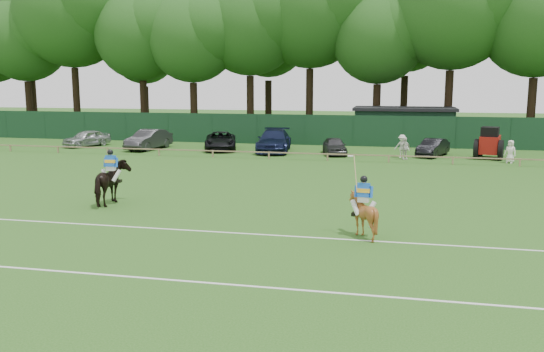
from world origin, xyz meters
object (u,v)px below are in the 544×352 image
(horse_dark, at_px, (112,183))
(sedan_grey, at_px, (149,140))
(polo_ball, at_px, (370,227))
(utility_shed, at_px, (404,125))
(spectator_right, at_px, (510,152))
(spectator_left, at_px, (402,146))
(horse_chestnut, at_px, (363,215))
(suv_black, at_px, (221,141))
(estate_black, at_px, (433,148))
(tractor, at_px, (490,144))
(hatch_grey, at_px, (335,146))
(sedan_silver, at_px, (87,138))
(spectator_mid, at_px, (405,149))
(sedan_navy, at_px, (274,141))

(horse_dark, relative_size, sedan_grey, 0.48)
(polo_ball, distance_m, utility_shed, 29.31)
(horse_dark, distance_m, polo_ball, 11.25)
(horse_dark, distance_m, spectator_right, 25.56)
(spectator_left, distance_m, polo_ball, 19.87)
(horse_chestnut, bearing_deg, suv_black, -54.40)
(estate_black, xyz_separation_m, polo_ball, (-3.31, -21.11, -0.57))
(horse_chestnut, height_order, tractor, tractor)
(hatch_grey, bearing_deg, utility_shed, 46.38)
(suv_black, relative_size, hatch_grey, 1.36)
(horse_chestnut, bearing_deg, spectator_left, -86.44)
(tractor, bearing_deg, utility_shed, 137.32)
(polo_ball, bearing_deg, horse_chestnut, -99.36)
(spectator_left, bearing_deg, utility_shed, 100.45)
(estate_black, bearing_deg, spectator_left, -127.39)
(sedan_silver, relative_size, spectator_mid, 2.64)
(sedan_silver, relative_size, sedan_grey, 0.84)
(utility_shed, bearing_deg, spectator_right, -57.83)
(horse_dark, bearing_deg, sedan_silver, -62.09)
(sedan_grey, relative_size, polo_ball, 51.68)
(polo_ball, bearing_deg, sedan_grey, 131.08)
(horse_chestnut, bearing_deg, spectator_right, -105.11)
(sedan_silver, relative_size, hatch_grey, 1.08)
(hatch_grey, relative_size, tractor, 1.24)
(spectator_mid, bearing_deg, sedan_navy, 138.23)
(horse_chestnut, height_order, utility_shed, utility_shed)
(sedan_silver, bearing_deg, tractor, 22.74)
(suv_black, distance_m, hatch_grey, 8.88)
(estate_black, bearing_deg, utility_shed, 125.07)
(estate_black, bearing_deg, sedan_navy, -159.19)
(horse_chestnut, xyz_separation_m, spectator_mid, (1.56, 20.21, -0.03))
(tractor, bearing_deg, spectator_left, -158.21)
(sedan_silver, xyz_separation_m, polo_ball, (23.68, -21.38, -0.62))
(hatch_grey, bearing_deg, spectator_mid, -31.91)
(horse_dark, bearing_deg, spectator_right, -142.97)
(horse_chestnut, relative_size, spectator_mid, 1.03)
(horse_dark, height_order, sedan_navy, horse_dark)
(horse_chestnut, bearing_deg, spectator_mid, -87.09)
(sedan_silver, relative_size, sedan_navy, 0.69)
(horse_dark, height_order, spectator_left, horse_dark)
(horse_chestnut, relative_size, suv_black, 0.31)
(spectator_mid, relative_size, tractor, 0.51)
(horse_chestnut, xyz_separation_m, estate_black, (3.52, 22.35, -0.16))
(horse_dark, xyz_separation_m, spectator_left, (12.27, 18.16, -0.14))
(sedan_grey, bearing_deg, estate_black, 9.60)
(sedan_navy, bearing_deg, hatch_grey, -15.50)
(hatch_grey, bearing_deg, sedan_silver, 163.26)
(polo_ball, xyz_separation_m, tractor, (7.00, 20.60, 0.99))
(sedan_silver, distance_m, spectator_right, 31.81)
(horse_chestnut, distance_m, sedan_navy, 23.85)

